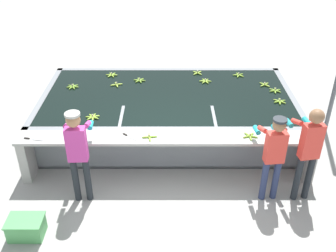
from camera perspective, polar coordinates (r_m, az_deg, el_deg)
The scene contains 22 objects.
ground_plane at distance 7.20m, azimuth -0.01°, elevation -8.45°, with size 80.00×80.00×0.00m, color #999993.
wash_tank at distance 8.48m, azimuth 0.00°, elevation 1.87°, with size 5.30×2.82×0.88m.
work_ledge at distance 6.99m, azimuth -0.01°, elevation -3.20°, with size 5.30×0.45×0.88m.
worker_0 at distance 6.46m, azimuth -12.95°, elevation -3.15°, with size 0.42×0.73×1.70m.
worker_1 at distance 6.60m, azimuth 15.15°, elevation -3.56°, with size 0.45×0.73×1.58m.
worker_2 at distance 6.70m, azimuth 19.82°, elevation -2.78°, with size 0.48×0.74×1.74m.
banana_bunch_floating_0 at distance 9.29m, azimuth 10.25°, elevation 7.28°, with size 0.27×0.28×0.08m.
banana_bunch_floating_1 at distance 7.56m, azimuth -10.85°, elevation 1.30°, with size 0.28×0.28×0.08m.
banana_bunch_floating_2 at distance 8.89m, azimuth 5.48°, elevation 6.51°, with size 0.28×0.27×0.08m.
banana_bunch_floating_3 at distance 9.29m, azimuth 4.34°, elevation 7.70°, with size 0.23×0.23×0.08m.
banana_bunch_floating_4 at distance 8.76m, azimuth -7.44°, elevation 5.99°, with size 0.28×0.28×0.08m.
banana_bunch_floating_5 at distance 8.73m, azimuth 15.32°, elevation 4.99°, with size 0.28×0.28×0.08m.
banana_bunch_floating_6 at distance 8.94m, azimuth 13.88°, elevation 5.85°, with size 0.24×0.24×0.08m.
banana_bunch_floating_7 at distance 8.29m, azimuth 15.94°, elevation 3.46°, with size 0.27×0.28×0.08m.
banana_bunch_floating_8 at distance 8.91m, azimuth -4.11°, elevation 6.64°, with size 0.28×0.28×0.08m.
banana_bunch_floating_9 at distance 9.25m, azimuth -8.13°, elevation 7.36°, with size 0.28×0.27×0.08m.
banana_bunch_floating_10 at distance 8.84m, azimuth -13.63°, elevation 5.59°, with size 0.28×0.28×0.08m.
banana_bunch_ledge_0 at distance 6.83m, azimuth -2.67°, elevation -1.57°, with size 0.28×0.28×0.08m.
banana_bunch_ledge_1 at distance 6.99m, azimuth 11.85°, elevation -1.43°, with size 0.28×0.26×0.08m.
knife_0 at distance 6.91m, azimuth -5.81°, elevation -1.42°, with size 0.28×0.25×0.02m.
knife_1 at distance 7.20m, azimuth -19.27°, elevation -1.74°, with size 0.35×0.10×0.02m.
crate at distance 6.56m, azimuth -19.85°, elevation -13.67°, with size 0.55×0.39×0.32m.
Camera 1 is at (0.01, -5.53, 4.61)m, focal length 42.00 mm.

